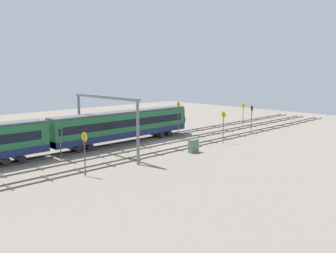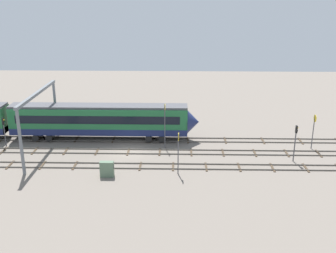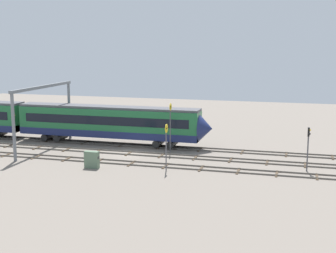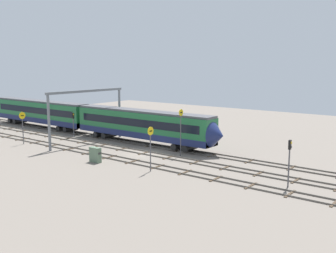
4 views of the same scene
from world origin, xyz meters
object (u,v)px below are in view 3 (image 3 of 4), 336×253
(signal_light_trackside_departure, at_px, (14,124))
(speed_sign_far_trackside, at_px, (170,122))
(speed_sign_distant_end, at_px, (166,141))
(relay_cabinet, at_px, (92,160))
(train, at_px, (27,120))
(signal_light_trackside_approach, at_px, (308,143))
(overhead_gantry, at_px, (44,103))

(signal_light_trackside_departure, bearing_deg, speed_sign_far_trackside, -0.15)
(speed_sign_distant_end, xyz_separation_m, relay_cabinet, (-7.86, -0.91, -2.31))
(train, height_order, relay_cabinet, train)
(speed_sign_far_trackside, relative_size, signal_light_trackside_approach, 1.31)
(overhead_gantry, distance_m, speed_sign_far_trackside, 15.78)
(speed_sign_far_trackside, height_order, speed_sign_distant_end, speed_sign_far_trackside)
(overhead_gantry, height_order, speed_sign_distant_end, overhead_gantry)
(speed_sign_distant_end, bearing_deg, speed_sign_far_trackside, 102.31)
(signal_light_trackside_approach, bearing_deg, signal_light_trackside_departure, 173.53)
(overhead_gantry, distance_m, speed_sign_distant_end, 18.50)
(overhead_gantry, bearing_deg, speed_sign_far_trackside, 6.51)
(overhead_gantry, height_order, relay_cabinet, overhead_gantry)
(speed_sign_distant_end, bearing_deg, signal_light_trackside_approach, 15.27)
(speed_sign_far_trackside, xyz_separation_m, signal_light_trackside_approach, (15.62, -4.10, -0.77))
(signal_light_trackside_departure, bearing_deg, signal_light_trackside_approach, -6.47)
(overhead_gantry, xyz_separation_m, relay_cabinet, (9.42, -7.03, -4.82))
(speed_sign_distant_end, relative_size, signal_light_trackside_departure, 1.26)
(signal_light_trackside_approach, bearing_deg, relay_cabinet, -167.81)
(signal_light_trackside_approach, relative_size, relay_cabinet, 2.55)
(overhead_gantry, height_order, signal_light_trackside_approach, overhead_gantry)
(overhead_gantry, relative_size, relay_cabinet, 7.75)
(train, height_order, signal_light_trackside_approach, train)
(signal_light_trackside_approach, xyz_separation_m, signal_light_trackside_departure, (-36.70, 4.16, -0.38))
(speed_sign_far_trackside, relative_size, relay_cabinet, 3.35)
(signal_light_trackside_approach, bearing_deg, speed_sign_far_trackside, 165.28)
(train, relative_size, relay_cabinet, 28.25)
(speed_sign_distant_end, bearing_deg, signal_light_trackside_departure, 160.77)
(train, height_order, speed_sign_far_trackside, speed_sign_far_trackside)
(speed_sign_far_trackside, relative_size, speed_sign_distant_end, 1.22)
(speed_sign_distant_end, distance_m, signal_light_trackside_approach, 14.41)
(speed_sign_distant_end, xyz_separation_m, signal_light_trackside_approach, (13.90, 3.79, -0.23))
(overhead_gantry, xyz_separation_m, signal_light_trackside_departure, (-5.52, 1.83, -3.12))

